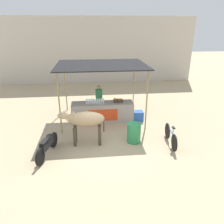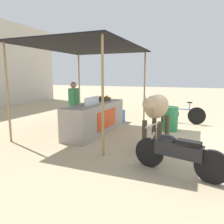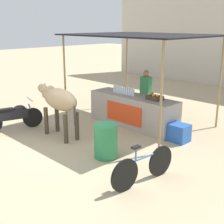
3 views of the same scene
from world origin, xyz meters
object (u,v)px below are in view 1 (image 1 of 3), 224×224
at_px(stall_counter, 102,112).
at_px(motorcycle_parked, 47,144).
at_px(fruit_crate, 118,101).
at_px(bicycle_leaning, 171,136).
at_px(cooler_box, 137,116).
at_px(vendor_behind_counter, 99,100).
at_px(water_barrel, 134,133).
at_px(cow, 85,120).

height_order(stall_counter, motorcycle_parked, stall_counter).
relative_size(fruit_crate, bicycle_leaning, 0.27).
bearing_deg(cooler_box, vendor_behind_counter, 155.28).
height_order(fruit_crate, water_barrel, fruit_crate).
bearing_deg(stall_counter, cow, -110.91).
bearing_deg(fruit_crate, motorcycle_parked, -136.16).
height_order(cooler_box, bicycle_leaning, bicycle_leaning).
distance_m(vendor_behind_counter, motorcycle_parked, 4.17).
bearing_deg(vendor_behind_counter, motorcycle_parked, -120.34).
bearing_deg(bicycle_leaning, motorcycle_parked, -176.72).
xyz_separation_m(cooler_box, bicycle_leaning, (0.85, -2.46, 0.11)).
distance_m(stall_counter, motorcycle_parked, 3.59).
bearing_deg(vendor_behind_counter, fruit_crate, -38.03).
bearing_deg(stall_counter, fruit_crate, 3.64).
xyz_separation_m(vendor_behind_counter, motorcycle_parked, (-2.10, -3.58, -0.42)).
relative_size(fruit_crate, water_barrel, 0.54).
bearing_deg(bicycle_leaning, cow, 173.05).
bearing_deg(water_barrel, stall_counter, 117.06).
relative_size(vendor_behind_counter, motorcycle_parked, 0.93).
distance_m(vendor_behind_counter, cooler_box, 2.12).
height_order(cow, bicycle_leaning, cow).
bearing_deg(bicycle_leaning, stall_counter, 135.20).
bearing_deg(cooler_box, water_barrel, -105.55).
height_order(cooler_box, cow, cow).
bearing_deg(fruit_crate, vendor_behind_counter, 141.97).
distance_m(stall_counter, vendor_behind_counter, 0.85).
xyz_separation_m(cooler_box, motorcycle_parked, (-3.94, -2.73, 0.19)).
bearing_deg(vendor_behind_counter, cow, -103.50).
xyz_separation_m(fruit_crate, cow, (-1.59, -2.19, 0.00)).
distance_m(fruit_crate, motorcycle_parked, 4.20).
relative_size(cooler_box, motorcycle_parked, 0.34).
bearing_deg(fruit_crate, stall_counter, -176.36).
bearing_deg(motorcycle_parked, fruit_crate, 43.84).
xyz_separation_m(stall_counter, motorcycle_parked, (-2.22, -2.83, -0.05)).
relative_size(fruit_crate, vendor_behind_counter, 0.27).
distance_m(fruit_crate, vendor_behind_counter, 1.16).
relative_size(stall_counter, vendor_behind_counter, 1.82).
bearing_deg(cooler_box, motorcycle_parked, -145.29).
bearing_deg(fruit_crate, cow, -126.06).
height_order(vendor_behind_counter, bicycle_leaning, vendor_behind_counter).
xyz_separation_m(water_barrel, motorcycle_parked, (-3.35, -0.61, 0.02)).
height_order(motorcycle_parked, bicycle_leaning, motorcycle_parked).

